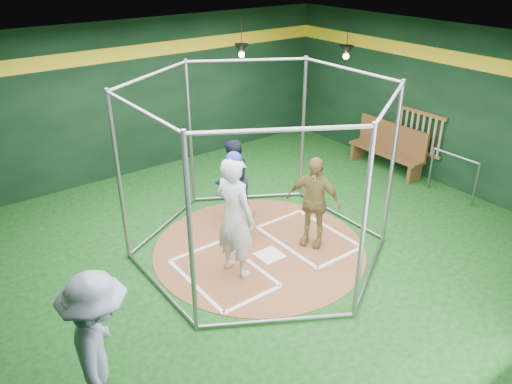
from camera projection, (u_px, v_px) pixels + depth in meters
room_shell at (259, 159)px, 8.22m from camera, size 10.10×9.10×3.53m
clay_disc at (259, 248)px, 8.99m from camera, size 3.80×3.80×0.01m
home_plate at (270, 255)px, 8.77m from camera, size 0.43×0.43×0.01m
batter_box_left at (223, 273)px, 8.30m from camera, size 1.17×1.77×0.01m
batter_box_right at (308, 237)px, 9.32m from camera, size 1.17×1.77×0.01m
batting_cage at (260, 173)px, 8.33m from camera, size 4.05×4.67×3.00m
bat_rack at (420, 132)px, 11.46m from camera, size 0.07×1.25×0.98m
pendant_lamp_near at (241, 49)px, 11.53m from camera, size 0.34×0.34×0.90m
pendant_lamp_far at (346, 51)px, 11.35m from camera, size 0.34×0.34×0.90m
batter_figure at (235, 215)px, 7.89m from camera, size 0.64×0.84×2.15m
visitor_leopard at (313, 202)px, 8.77m from camera, size 0.85×1.07×1.69m
catcher_figure at (240, 210)px, 9.16m from camera, size 0.56×0.60×1.07m
umpire at (232, 180)px, 9.63m from camera, size 0.88×0.73×1.64m
bystander_blue at (101, 351)px, 5.39m from camera, size 1.09×1.43×1.96m
dugout_bench at (389, 146)px, 11.93m from camera, size 0.46×1.96×1.14m
steel_railing at (454, 169)px, 10.56m from camera, size 0.05×1.13×0.98m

